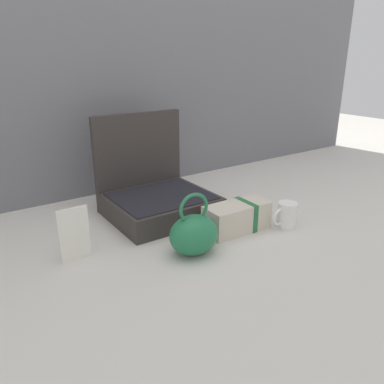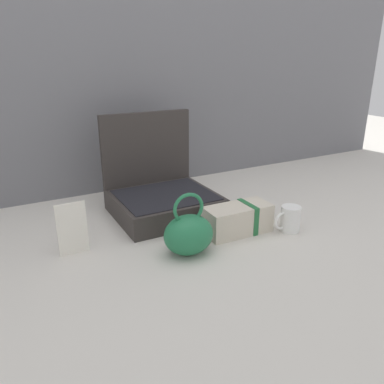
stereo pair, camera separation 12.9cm
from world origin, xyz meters
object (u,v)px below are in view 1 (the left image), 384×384
at_px(teal_pouch_handbag, 194,234).
at_px(cream_toiletry_bag, 237,217).
at_px(coffee_mug, 286,215).
at_px(info_card_left, 74,234).
at_px(open_suitcase, 156,194).

xyz_separation_m(teal_pouch_handbag, cream_toiletry_bag, (0.23, 0.05, -0.02)).
xyz_separation_m(coffee_mug, info_card_left, (-0.71, 0.20, 0.04)).
height_order(open_suitcase, teal_pouch_handbag, open_suitcase).
bearing_deg(open_suitcase, cream_toiletry_bag, -61.29).
relative_size(open_suitcase, cream_toiletry_bag, 1.59).
distance_m(open_suitcase, cream_toiletry_bag, 0.34).
relative_size(teal_pouch_handbag, info_card_left, 1.20).
relative_size(open_suitcase, coffee_mug, 3.58).
height_order(open_suitcase, coffee_mug, open_suitcase).
bearing_deg(teal_pouch_handbag, coffee_mug, -3.94).
distance_m(teal_pouch_handbag, coffee_mug, 0.40).
xyz_separation_m(teal_pouch_handbag, info_card_left, (-0.32, 0.18, 0.02)).
height_order(teal_pouch_handbag, info_card_left, teal_pouch_handbag).
xyz_separation_m(cream_toiletry_bag, coffee_mug, (0.17, -0.08, -0.00)).
distance_m(open_suitcase, coffee_mug, 0.51).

